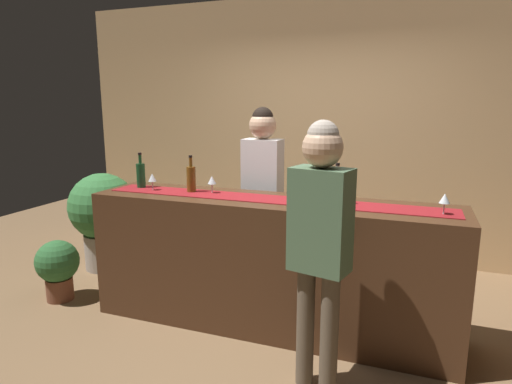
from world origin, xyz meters
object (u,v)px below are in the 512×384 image
wine_bottle_amber (191,179)px  customer_sipping (320,231)px  wine_bottle_green (141,175)px  potted_plant_small (58,266)px  wine_bottle_clear (337,189)px  wine_glass_far_end (445,199)px  bartender (262,181)px  potted_plant_tall (103,214)px  wine_glass_mid_counter (152,178)px  wine_glass_near_customer (212,181)px

wine_bottle_amber → customer_sipping: bearing=-29.1°
wine_bottle_green → potted_plant_small: 1.14m
wine_bottle_clear → potted_plant_small: size_ratio=0.55×
wine_glass_far_end → potted_plant_small: wine_glass_far_end is taller
bartender → potted_plant_small: 1.98m
wine_bottle_green → customer_sipping: size_ratio=0.18×
wine_bottle_amber → potted_plant_tall: (-1.36, 0.54, -0.55)m
wine_bottle_clear → wine_glass_far_end: (0.70, -0.04, -0.01)m
wine_bottle_green → wine_glass_mid_counter: bearing=-23.3°
wine_bottle_green → customer_sipping: customer_sipping is taller
bartender → wine_glass_far_end: bearing=158.9°
wine_bottle_amber → wine_bottle_green: (-0.49, 0.02, 0.00)m
wine_bottle_green → wine_glass_near_customer: 0.67m
wine_glass_far_end → potted_plant_small: size_ratio=0.26×
wine_bottle_amber → wine_bottle_clear: (1.19, -0.04, 0.00)m
wine_bottle_amber → potted_plant_tall: size_ratio=0.30×
wine_bottle_amber → wine_glass_near_customer: (0.18, 0.02, -0.01)m
potted_plant_tall → wine_glass_mid_counter: bearing=-30.1°
potted_plant_small → bartender: bearing=25.7°
wine_glass_near_customer → wine_glass_far_end: same height
wine_glass_far_end → customer_sipping: 0.91m
wine_bottle_clear → wine_bottle_green: bearing=177.9°
wine_bottle_green → bartender: 1.06m
wine_glass_near_customer → customer_sipping: 1.24m
wine_bottle_green → wine_glass_mid_counter: size_ratio=2.10×
wine_bottle_green → potted_plant_small: bearing=-159.9°
wine_bottle_clear → wine_glass_mid_counter: (-1.52, -0.01, -0.01)m
wine_glass_far_end → wine_bottle_green: bearing=177.6°
wine_glass_far_end → bartender: bearing=156.8°
wine_bottle_amber → wine_bottle_clear: bearing=-2.1°
potted_plant_tall → potted_plant_small: potted_plant_tall is taller
wine_bottle_amber → wine_glass_far_end: (1.89, -0.08, -0.01)m
wine_bottle_amber → wine_glass_near_customer: bearing=4.9°
potted_plant_tall → bartender: bearing=-0.0°
bartender → wine_glass_near_customer: bearing=67.4°
wine_bottle_clear → potted_plant_small: 2.56m
wine_bottle_amber → customer_sipping: 1.39m
customer_sipping → potted_plant_small: size_ratio=3.00×
wine_bottle_clear → wine_glass_mid_counter: wine_bottle_clear is taller
customer_sipping → wine_bottle_green: bearing=170.9°
wine_glass_near_customer → potted_plant_tall: bearing=161.0°
wine_glass_far_end → bartender: 1.60m
wine_glass_far_end → wine_bottle_amber: bearing=177.5°
wine_glass_mid_counter → wine_glass_far_end: same height
customer_sipping → potted_plant_small: customer_sipping is taller
bartender → customer_sipping: 1.45m
wine_bottle_amber → wine_bottle_green: size_ratio=1.00×
customer_sipping → potted_plant_small: bearing=-176.7°
wine_glass_mid_counter → potted_plant_small: size_ratio=0.26×
wine_bottle_green → wine_glass_far_end: size_ratio=2.10×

